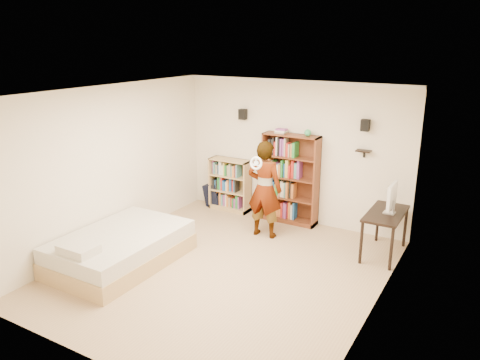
% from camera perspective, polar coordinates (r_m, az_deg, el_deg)
% --- Properties ---
extents(ground, '(4.50, 5.00, 0.01)m').
position_cam_1_polar(ground, '(7.31, -1.94, -10.94)').
color(ground, tan).
rests_on(ground, ground).
extents(room_shell, '(4.52, 5.02, 2.71)m').
position_cam_1_polar(room_shell, '(6.67, -2.09, 2.57)').
color(room_shell, '#EFE4CC').
rests_on(room_shell, ground).
extents(crown_molding, '(4.50, 5.00, 0.06)m').
position_cam_1_polar(crown_molding, '(6.51, -2.17, 10.34)').
color(crown_molding, white).
rests_on(crown_molding, room_shell).
extents(speaker_left, '(0.14, 0.12, 0.20)m').
position_cam_1_polar(speaker_left, '(9.18, 0.34, 8.02)').
color(speaker_left, black).
rests_on(speaker_left, room_shell).
extents(speaker_right, '(0.14, 0.12, 0.20)m').
position_cam_1_polar(speaker_right, '(8.27, 15.03, 6.47)').
color(speaker_right, black).
rests_on(speaker_right, room_shell).
extents(wall_shelf, '(0.25, 0.16, 0.02)m').
position_cam_1_polar(wall_shelf, '(8.36, 14.81, 3.45)').
color(wall_shelf, black).
rests_on(wall_shelf, room_shell).
extents(tall_bookshelf, '(1.08, 0.32, 1.72)m').
position_cam_1_polar(tall_bookshelf, '(8.90, 6.14, 0.11)').
color(tall_bookshelf, brown).
rests_on(tall_bookshelf, ground).
extents(low_bookshelf, '(0.86, 0.32, 1.07)m').
position_cam_1_polar(low_bookshelf, '(9.59, -1.22, -0.58)').
color(low_bookshelf, tan).
rests_on(low_bookshelf, ground).
extents(computer_desk, '(0.54, 1.08, 0.74)m').
position_cam_1_polar(computer_desk, '(8.00, 17.16, -6.25)').
color(computer_desk, black).
rests_on(computer_desk, ground).
extents(imac, '(0.15, 0.50, 0.49)m').
position_cam_1_polar(imac, '(7.76, 17.87, -2.17)').
color(imac, white).
rests_on(imac, computer_desk).
extents(daybed, '(1.39, 2.14, 0.63)m').
position_cam_1_polar(daybed, '(7.62, -14.35, -7.64)').
color(daybed, beige).
rests_on(daybed, ground).
extents(person, '(0.66, 0.46, 1.75)m').
position_cam_1_polar(person, '(8.22, 3.01, -1.14)').
color(person, black).
rests_on(person, ground).
extents(wii_wheel, '(0.23, 0.09, 0.23)m').
position_cam_1_polar(wii_wheel, '(7.79, 1.98, 2.06)').
color(wii_wheel, white).
rests_on(wii_wheel, person).
extents(navy_bag, '(0.37, 0.25, 0.50)m').
position_cam_1_polar(navy_bag, '(9.89, -3.33, -1.82)').
color(navy_bag, black).
rests_on(navy_bag, ground).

